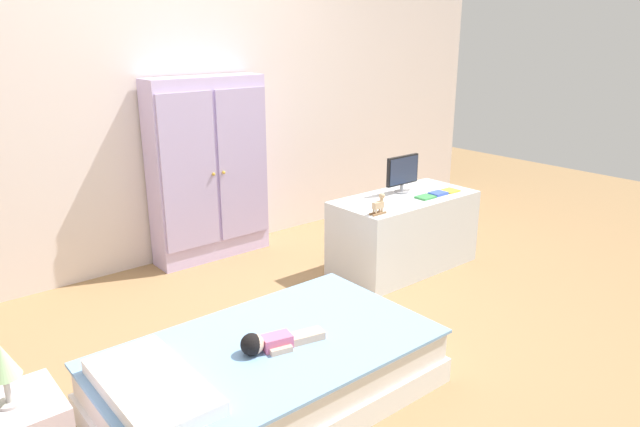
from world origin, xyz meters
TOP-DOWN VIEW (x-y plane):
  - ground_plane at (0.00, 0.00)m, footprint 10.00×10.00m
  - back_wall at (0.00, 1.57)m, footprint 6.40×0.05m
  - bed at (-0.46, -0.32)m, footprint 1.49×0.87m
  - pillow at (-1.01, -0.32)m, footprint 0.32×0.62m
  - doll at (-0.48, -0.35)m, footprint 0.39×0.16m
  - table_lamp at (-1.47, -0.22)m, footprint 0.11×0.11m
  - wardrobe at (0.24, 1.41)m, footprint 0.86×0.27m
  - tv_stand at (1.16, 0.36)m, footprint 1.03×0.50m
  - tv_monitor at (1.22, 0.44)m, footprint 0.29×0.10m
  - rocking_horse_toy at (0.74, 0.19)m, footprint 0.11×0.04m
  - book_green at (1.24, 0.24)m, footprint 0.12×0.10m
  - book_blue at (1.37, 0.24)m, footprint 0.12×0.09m
  - book_yellow at (1.50, 0.24)m, footprint 0.12×0.10m

SIDE VIEW (x-z plane):
  - ground_plane at x=0.00m, z-range -0.02..0.00m
  - bed at x=-0.46m, z-range 0.00..0.27m
  - tv_stand at x=1.16m, z-range 0.00..0.52m
  - pillow at x=-1.01m, z-range 0.28..0.33m
  - doll at x=-0.48m, z-range 0.26..0.36m
  - book_yellow at x=1.50m, z-range 0.52..0.53m
  - book_green at x=1.24m, z-range 0.52..0.53m
  - book_blue at x=1.37m, z-range 0.52..0.54m
  - table_lamp at x=-1.47m, z-range 0.42..0.65m
  - rocking_horse_toy at x=0.74m, z-range 0.52..0.65m
  - wardrobe at x=0.24m, z-range 0.00..1.31m
  - tv_monitor at x=1.22m, z-range 0.54..0.80m
  - back_wall at x=0.00m, z-range 0.00..2.70m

